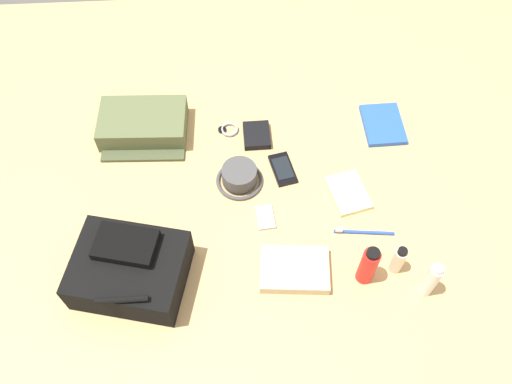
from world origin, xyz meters
TOP-DOWN VIEW (x-y plane):
  - ground_plane at (0.00, 0.00)m, footprint 2.64×2.02m
  - backpack at (0.37, 0.25)m, footprint 0.35×0.31m
  - toiletry_pouch at (0.37, -0.30)m, footprint 0.30×0.24m
  - bucket_hat at (0.05, -0.07)m, footprint 0.15×0.15m
  - toothpaste_tube at (-0.47, 0.34)m, footprint 0.04×0.04m
  - lotion_bottle at (-0.39, 0.26)m, footprint 0.04×0.04m
  - sunscreen_spray at (-0.30, 0.29)m, footprint 0.05×0.05m
  - paperback_novel at (-0.46, -0.27)m, footprint 0.14×0.18m
  - cell_phone at (-0.09, -0.11)m, footprint 0.09×0.14m
  - media_player at (-0.03, 0.07)m, footprint 0.06×0.09m
  - wristwatch at (0.08, -0.28)m, footprint 0.07×0.06m
  - toothbrush at (-0.31, 0.14)m, footprint 0.18×0.03m
  - wallet at (-0.02, -0.25)m, footprint 0.09×0.11m
  - notepad at (-0.30, -0.00)m, footprint 0.14×0.17m
  - folded_towel at (-0.10, 0.26)m, footprint 0.21×0.16m

SIDE VIEW (x-z plane):
  - ground_plane at x=0.00m, z-range -0.02..0.00m
  - media_player at x=-0.03m, z-range 0.00..0.01m
  - wristwatch at x=0.08m, z-range 0.00..0.01m
  - cell_phone at x=-0.09m, z-range 0.00..0.01m
  - toothbrush at x=-0.31m, z-range 0.00..0.02m
  - notepad at x=-0.30m, z-range 0.00..0.02m
  - paperback_novel at x=-0.46m, z-range 0.00..0.02m
  - wallet at x=-0.02m, z-range 0.00..0.02m
  - folded_towel at x=-0.10m, z-range 0.00..0.04m
  - bucket_hat at x=0.05m, z-range 0.00..0.06m
  - toiletry_pouch at x=0.37m, z-range 0.00..0.08m
  - lotion_bottle at x=-0.39m, z-range 0.00..0.11m
  - backpack at x=0.37m, z-range -0.01..0.14m
  - toothpaste_tube at x=-0.47m, z-range 0.00..0.15m
  - sunscreen_spray at x=-0.30m, z-range 0.00..0.16m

